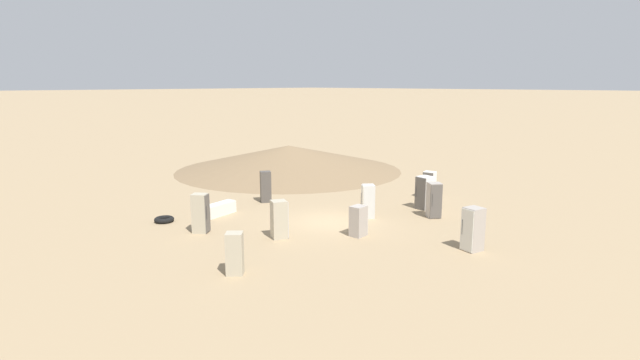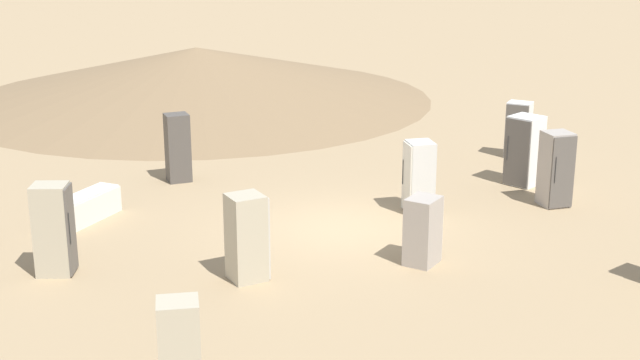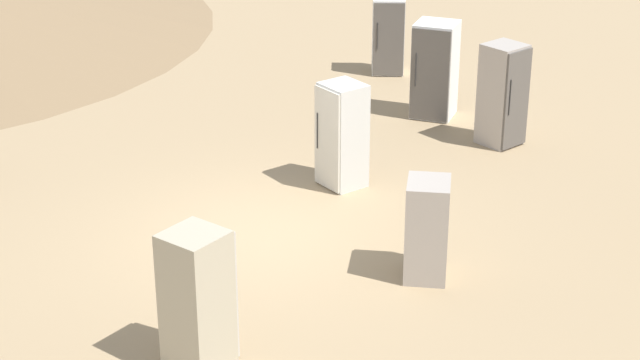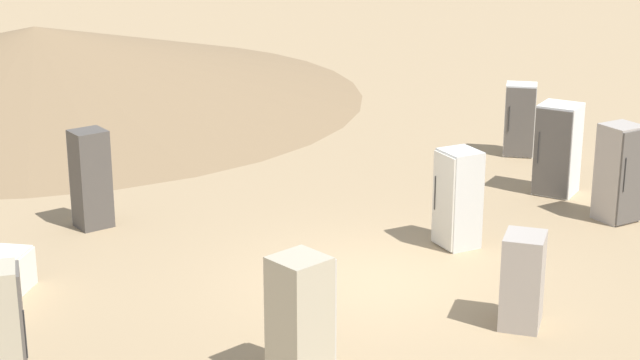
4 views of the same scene
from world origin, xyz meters
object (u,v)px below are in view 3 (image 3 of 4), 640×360
object	(u,v)px
discarded_fridge_0	(342,135)
discarded_fridge_4	(388,36)
discarded_fridge_8	(435,70)
discarded_fridge_3	(503,95)
discarded_fridge_1	(198,299)
discarded_fridge_10	(427,229)

from	to	relation	value
discarded_fridge_0	discarded_fridge_4	world-z (taller)	discarded_fridge_0
discarded_fridge_8	discarded_fridge_3	bearing A→B (deg)	146.63
discarded_fridge_1	discarded_fridge_4	size ratio (longest dim) A/B	1.06
discarded_fridge_0	discarded_fridge_1	size ratio (longest dim) A/B	1.01
discarded_fridge_4	discarded_fridge_10	world-z (taller)	discarded_fridge_4
discarded_fridge_0	discarded_fridge_4	xyz separation A→B (m)	(6.05, 0.11, -0.05)
discarded_fridge_1	discarded_fridge_3	world-z (taller)	discarded_fridge_3
discarded_fridge_4	discarded_fridge_8	xyz separation A→B (m)	(-2.47, -1.24, 0.10)
discarded_fridge_4	discarded_fridge_8	bearing A→B (deg)	106.79
discarded_fridge_0	discarded_fridge_10	bearing A→B (deg)	162.82
discarded_fridge_8	discarded_fridge_0	bearing A→B (deg)	81.44
discarded_fridge_8	discarded_fridge_10	world-z (taller)	discarded_fridge_8
discarded_fridge_0	discarded_fridge_3	distance (m)	3.42
discarded_fridge_1	discarded_fridge_4	world-z (taller)	discarded_fridge_1
discarded_fridge_4	discarded_fridge_8	distance (m)	2.77
discarded_fridge_3	discarded_fridge_1	bearing A→B (deg)	16.23
discarded_fridge_1	discarded_fridge_3	distance (m)	8.47
discarded_fridge_1	discarded_fridge_4	bearing A→B (deg)	112.96
discarded_fridge_1	discarded_fridge_4	xyz separation A→B (m)	(11.54, -0.58, -0.05)
discarded_fridge_4	discarded_fridge_8	size ratio (longest dim) A/B	0.89
discarded_fridge_8	discarded_fridge_10	size ratio (longest dim) A/B	1.30
discarded_fridge_3	discarded_fridge_4	xyz separation A→B (m)	(3.67, 2.56, -0.10)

